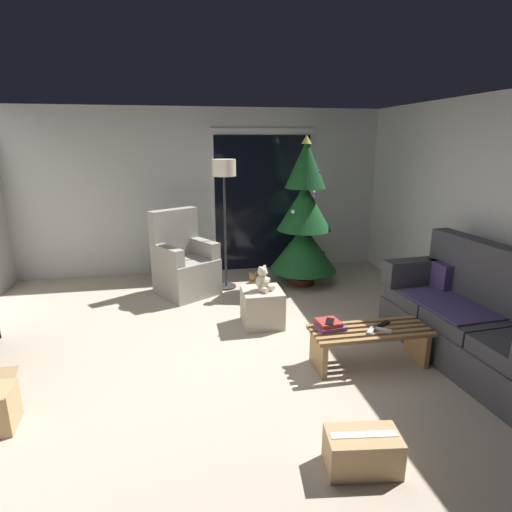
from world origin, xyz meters
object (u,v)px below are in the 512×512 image
remote_silver (371,330)px  armchair (184,264)px  coffee_table (369,340)px  teddy_bear_honey_by_tree (253,284)px  cardboard_box_taped_mid_floor (362,451)px  cell_phone (330,322)px  ottoman (262,307)px  book_stack (329,325)px  christmas_tree (304,221)px  remote_black (384,324)px  teddy_bear_cream (263,280)px  couch (478,321)px  floor_lamp (224,181)px  remote_white (383,330)px

remote_silver → armchair: size_ratio=0.14×
armchair → coffee_table: bearing=-53.9°
teddy_bear_honey_by_tree → cardboard_box_taped_mid_floor: size_ratio=0.58×
teddy_bear_honey_by_tree → coffee_table: bearing=-71.1°
cell_phone → ottoman: bearing=139.0°
book_stack → teddy_bear_honey_by_tree: 2.05m
christmas_tree → cell_phone: bearing=-100.8°
book_stack → teddy_bear_honey_by_tree: book_stack is taller
remote_black → teddy_bear_cream: size_ratio=0.55×
cell_phone → teddy_bear_cream: (-0.42, 0.98, 0.09)m
couch → teddy_bear_cream: bearing=147.9°
floor_lamp → cell_phone: bearing=-73.3°
ottoman → christmas_tree: bearing=55.8°
cell_phone → teddy_bear_cream: teddy_bear_cream is taller
remote_silver → christmas_tree: bearing=128.4°
coffee_table → ottoman: bearing=127.5°
christmas_tree → ottoman: christmas_tree is taller
floor_lamp → remote_white: bearing=-64.5°
cell_phone → floor_lamp: bearing=132.3°
cell_phone → armchair: size_ratio=0.13×
floor_lamp → cardboard_box_taped_mid_floor: bearing=-82.7°
remote_silver → teddy_bear_cream: teddy_bear_cream is taller
coffee_table → remote_black: remote_black is taller
coffee_table → remote_white: (0.09, -0.06, 0.13)m
coffee_table → ottoman: (-0.80, 1.04, -0.04)m
teddy_bear_honey_by_tree → couch: bearing=-51.6°
armchair → cardboard_box_taped_mid_floor: armchair is taller
remote_silver → cardboard_box_taped_mid_floor: remote_silver is taller
remote_black → floor_lamp: 2.83m
coffee_table → cell_phone: bearing=171.3°
remote_silver → cardboard_box_taped_mid_floor: 1.30m
coffee_table → cell_phone: 0.43m
christmas_tree → floor_lamp: bearing=177.5°
cardboard_box_taped_mid_floor → teddy_bear_cream: bearing=94.9°
couch → armchair: size_ratio=1.76×
couch → armchair: armchair is taller
ottoman → cardboard_box_taped_mid_floor: (0.20, -2.23, -0.08)m
floor_lamp → cardboard_box_taped_mid_floor: (0.46, -3.53, -1.38)m
book_stack → cardboard_box_taped_mid_floor: 1.32m
couch → floor_lamp: 3.40m
remote_white → remote_silver: 0.11m
remote_black → floor_lamp: size_ratio=0.09×
cell_phone → teddy_bear_honey_by_tree: 2.08m
remote_white → ottoman: bearing=-102.7°
remote_black → ottoman: bearing=12.5°
remote_silver → teddy_bear_honey_by_tree: size_ratio=0.55×
remote_silver → ottoman: bearing=165.6°
teddy_bear_honey_by_tree → floor_lamp: bearing=143.0°
remote_white → floor_lamp: bearing=-116.0°
armchair → ottoman: armchair is taller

